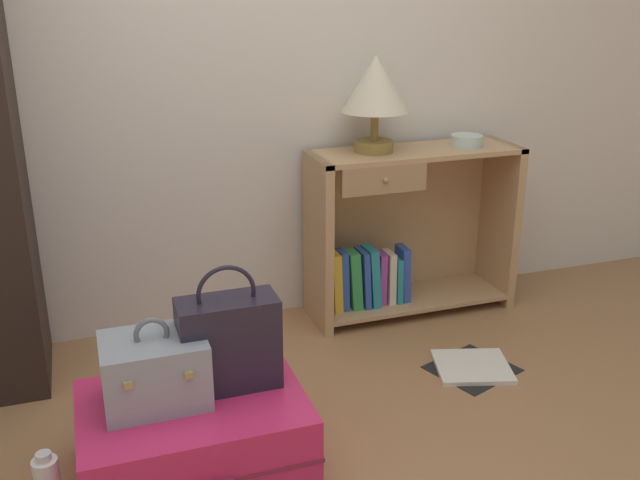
{
  "coord_description": "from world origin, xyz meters",
  "views": [
    {
      "loc": [
        -0.58,
        -1.53,
        1.47
      ],
      "look_at": [
        0.25,
        0.87,
        0.55
      ],
      "focal_mm": 39.97,
      "sensor_mm": 36.0,
      "label": 1
    }
  ],
  "objects_px": {
    "bookshelf": "(401,235)",
    "train_case": "(155,370)",
    "handbag": "(229,342)",
    "open_book_on_floor": "(472,367)",
    "suitcase_large": "(194,436)",
    "table_lamp": "(375,88)",
    "bowl": "(467,141)"
  },
  "relations": [
    {
      "from": "suitcase_large",
      "to": "bookshelf",
      "type": "bearing_deg",
      "value": 38.53
    },
    {
      "from": "bowl",
      "to": "open_book_on_floor",
      "type": "relative_size",
      "value": 0.37
    },
    {
      "from": "bowl",
      "to": "open_book_on_floor",
      "type": "xyz_separation_m",
      "value": [
        -0.25,
        -0.59,
        -0.79
      ]
    },
    {
      "from": "suitcase_large",
      "to": "train_case",
      "type": "height_order",
      "value": "train_case"
    },
    {
      "from": "bookshelf",
      "to": "table_lamp",
      "type": "relative_size",
      "value": 2.33
    },
    {
      "from": "bowl",
      "to": "open_book_on_floor",
      "type": "bearing_deg",
      "value": -113.29
    },
    {
      "from": "train_case",
      "to": "bookshelf",
      "type": "bearing_deg",
      "value": 35.19
    },
    {
      "from": "train_case",
      "to": "open_book_on_floor",
      "type": "height_order",
      "value": "train_case"
    },
    {
      "from": "bookshelf",
      "to": "train_case",
      "type": "distance_m",
      "value": 1.5
    },
    {
      "from": "suitcase_large",
      "to": "table_lamp",
      "type": "bearing_deg",
      "value": 42.67
    },
    {
      "from": "bowl",
      "to": "suitcase_large",
      "type": "height_order",
      "value": "bowl"
    },
    {
      "from": "handbag",
      "to": "open_book_on_floor",
      "type": "distance_m",
      "value": 1.13
    },
    {
      "from": "open_book_on_floor",
      "to": "suitcase_large",
      "type": "bearing_deg",
      "value": -166.72
    },
    {
      "from": "bookshelf",
      "to": "train_case",
      "type": "xyz_separation_m",
      "value": [
        -1.23,
        -0.87,
        -0.0
      ]
    },
    {
      "from": "bowl",
      "to": "open_book_on_floor",
      "type": "height_order",
      "value": "bowl"
    },
    {
      "from": "train_case",
      "to": "open_book_on_floor",
      "type": "bearing_deg",
      "value": 10.87
    },
    {
      "from": "bookshelf",
      "to": "suitcase_large",
      "type": "xyz_separation_m",
      "value": [
        -1.13,
        -0.9,
        -0.24
      ]
    },
    {
      "from": "table_lamp",
      "to": "open_book_on_floor",
      "type": "relative_size",
      "value": 1.07
    },
    {
      "from": "bowl",
      "to": "table_lamp",
      "type": "bearing_deg",
      "value": 175.31
    },
    {
      "from": "table_lamp",
      "to": "handbag",
      "type": "distance_m",
      "value": 1.36
    },
    {
      "from": "bookshelf",
      "to": "bowl",
      "type": "bearing_deg",
      "value": -6.05
    },
    {
      "from": "train_case",
      "to": "open_book_on_floor",
      "type": "relative_size",
      "value": 0.81
    },
    {
      "from": "bookshelf",
      "to": "suitcase_large",
      "type": "bearing_deg",
      "value": -141.47
    },
    {
      "from": "train_case",
      "to": "handbag",
      "type": "bearing_deg",
      "value": 4.34
    },
    {
      "from": "open_book_on_floor",
      "to": "bowl",
      "type": "bearing_deg",
      "value": 66.71
    },
    {
      "from": "open_book_on_floor",
      "to": "train_case",
      "type": "bearing_deg",
      "value": -169.13
    },
    {
      "from": "train_case",
      "to": "open_book_on_floor",
      "type": "xyz_separation_m",
      "value": [
        1.27,
        0.24,
        -0.36
      ]
    },
    {
      "from": "handbag",
      "to": "bookshelf",
      "type": "bearing_deg",
      "value": 40.44
    },
    {
      "from": "bowl",
      "to": "handbag",
      "type": "xyz_separation_m",
      "value": [
        -1.29,
        -0.82,
        -0.38
      ]
    },
    {
      "from": "bowl",
      "to": "suitcase_large",
      "type": "relative_size",
      "value": 0.2
    },
    {
      "from": "bookshelf",
      "to": "train_case",
      "type": "height_order",
      "value": "bookshelf"
    },
    {
      "from": "suitcase_large",
      "to": "open_book_on_floor",
      "type": "distance_m",
      "value": 1.2
    }
  ]
}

